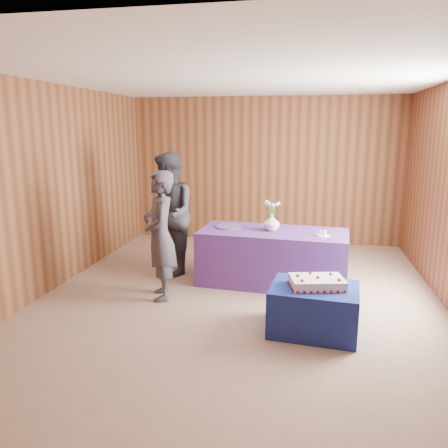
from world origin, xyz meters
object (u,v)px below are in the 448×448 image
(cake_table, at_px, (314,309))
(guest_right, at_px, (169,214))
(sheet_cake, at_px, (317,282))
(vase, at_px, (272,222))
(guest_left, at_px, (161,236))
(serving_table, at_px, (273,257))

(cake_table, bearing_deg, guest_right, 149.18)
(sheet_cake, xyz_separation_m, vase, (-0.60, 1.43, 0.31))
(cake_table, xyz_separation_m, guest_left, (-1.89, 0.61, 0.56))
(guest_left, xyz_separation_m, guest_right, (-0.19, 0.94, 0.09))
(serving_table, distance_m, guest_left, 1.62)
(sheet_cake, relative_size, guest_left, 0.39)
(vase, relative_size, guest_left, 0.14)
(serving_table, distance_m, sheet_cake, 1.53)
(cake_table, xyz_separation_m, vase, (-0.58, 1.43, 0.61))
(cake_table, bearing_deg, serving_table, 117.04)
(guest_left, height_order, guest_right, guest_right)
(cake_table, distance_m, guest_right, 2.68)
(vase, height_order, guest_right, guest_right)
(vase, distance_m, guest_left, 1.55)
(guest_right, bearing_deg, serving_table, 54.21)
(guest_right, bearing_deg, sheet_cake, 22.86)
(sheet_cake, height_order, vase, vase)
(guest_left, bearing_deg, guest_right, 169.85)
(serving_table, relative_size, guest_right, 1.11)
(sheet_cake, bearing_deg, guest_right, 131.12)
(sheet_cake, distance_m, guest_left, 2.02)
(vase, xyz_separation_m, guest_left, (-1.31, -0.82, -0.05))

